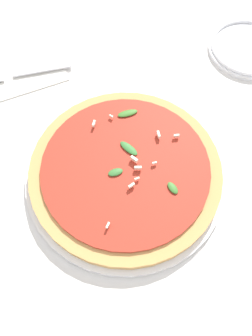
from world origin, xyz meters
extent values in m
plane|color=silver|center=(0.00, 0.00, 0.00)|extent=(6.00, 6.00, 0.00)
cylinder|color=white|center=(0.00, -0.04, 0.01)|extent=(0.36, 0.36, 0.01)
cylinder|color=tan|center=(0.00, -0.04, 0.02)|extent=(0.34, 0.34, 0.02)
cylinder|color=#A82D1E|center=(0.00, -0.04, 0.03)|extent=(0.30, 0.30, 0.01)
ellipsoid|color=#3C7428|center=(-0.03, -0.14, 0.04)|extent=(0.04, 0.02, 0.01)
ellipsoid|color=#357131|center=(0.02, -0.03, 0.04)|extent=(0.03, 0.02, 0.01)
ellipsoid|color=#3A742D|center=(-0.07, 0.02, 0.04)|extent=(0.02, 0.03, 0.01)
ellipsoid|color=#337231|center=(-0.01, -0.07, 0.04)|extent=(0.03, 0.04, 0.01)
cube|color=#EFE5C6|center=(0.03, -0.13, 0.04)|extent=(0.01, 0.01, 0.01)
cube|color=#EFE5C6|center=(0.05, 0.06, 0.04)|extent=(0.01, 0.01, 0.01)
cube|color=#EFE5C6|center=(-0.01, -0.01, 0.04)|extent=(0.01, 0.00, 0.00)
cube|color=#EFE5C6|center=(-0.02, -0.04, 0.04)|extent=(0.01, 0.01, 0.01)
cube|color=#EFE5C6|center=(-0.02, -0.02, 0.04)|extent=(0.01, 0.01, 0.01)
cube|color=#EFE5C6|center=(-0.10, -0.07, 0.04)|extent=(0.01, 0.00, 0.01)
cube|color=#EFE5C6|center=(-0.05, -0.03, 0.04)|extent=(0.01, 0.00, 0.00)
cube|color=#EFE5C6|center=(0.00, -0.14, 0.04)|extent=(0.01, 0.01, 0.00)
cube|color=#EFE5C6|center=(-0.07, -0.08, 0.04)|extent=(0.00, 0.01, 0.01)
cube|color=#EFE5C6|center=(0.00, 0.01, 0.04)|extent=(0.01, 0.01, 0.01)
cube|color=silver|center=(0.14, -0.32, 0.00)|extent=(0.16, 0.12, 0.01)
cube|color=silver|center=(0.11, -0.32, 0.01)|extent=(0.13, 0.01, 0.00)
cylinder|color=white|center=(-0.35, -0.27, 0.01)|extent=(0.18, 0.18, 0.01)
torus|color=white|center=(-0.35, -0.27, 0.01)|extent=(0.17, 0.17, 0.01)
camera|label=1|loc=(0.06, 0.22, 0.54)|focal=35.00mm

